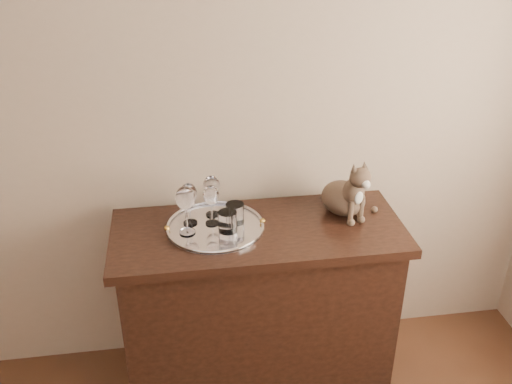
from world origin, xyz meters
TOP-DOWN VIEW (x-y plane):
  - wall_back at (0.00, 2.25)m, footprint 4.00×0.10m
  - sideboard at (0.60, 1.94)m, footprint 1.20×0.50m
  - tray at (0.43, 1.97)m, footprint 0.40×0.40m
  - wine_glass_a at (0.33, 2.01)m, footprint 0.07×0.07m
  - wine_glass_b at (0.42, 2.07)m, footprint 0.07×0.07m
  - wine_glass_c at (0.31, 1.94)m, footprint 0.08×0.08m
  - wine_glass_d at (0.42, 2.00)m, footprint 0.07×0.07m
  - tumbler_a at (0.47, 1.93)m, footprint 0.08×0.08m
  - tumbler_c at (0.51, 1.99)m, footprint 0.08×0.08m
  - cat at (0.98, 2.02)m, footprint 0.33×0.32m

SIDE VIEW (x-z plane):
  - sideboard at x=0.60m, z-range 0.00..0.85m
  - tray at x=0.43m, z-range 0.85..0.86m
  - tumbler_c at x=0.51m, z-range 0.86..0.94m
  - tumbler_a at x=0.47m, z-range 0.86..0.94m
  - wine_glass_d at x=0.42m, z-range 0.86..1.03m
  - wine_glass_b at x=0.42m, z-range 0.86..1.04m
  - wine_glass_a at x=0.33m, z-range 0.86..1.04m
  - wine_glass_c at x=0.31m, z-range 0.86..1.07m
  - cat at x=0.98m, z-range 0.85..1.12m
  - wall_back at x=0.00m, z-range 0.00..2.70m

